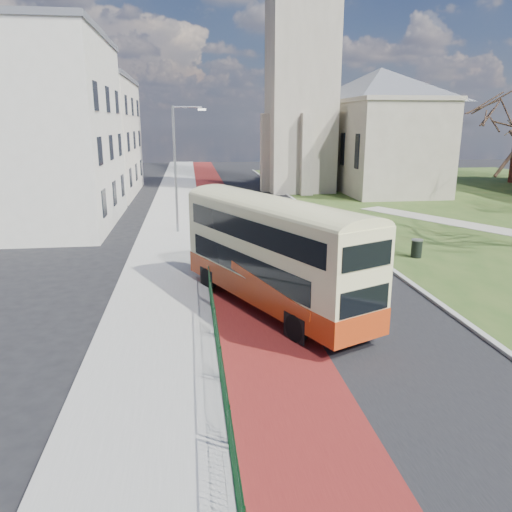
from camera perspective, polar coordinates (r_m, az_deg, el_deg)
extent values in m
plane|color=black|center=(16.66, 5.84, -10.17)|extent=(160.00, 160.00, 0.00)
cube|color=black|center=(35.73, 0.82, 3.58)|extent=(9.00, 120.00, 0.01)
cube|color=#591414|center=(35.44, -3.51, 3.46)|extent=(3.40, 120.00, 0.01)
cube|color=gray|center=(35.37, -9.67, 3.34)|extent=(4.00, 120.00, 0.12)
cube|color=#999993|center=(35.35, -6.43, 3.46)|extent=(0.25, 120.00, 0.13)
cube|color=#999993|center=(38.56, 7.18, 4.40)|extent=(0.25, 80.00, 0.13)
cylinder|color=#0B3217|center=(19.59, -5.23, -2.80)|extent=(0.04, 24.00, 0.04)
cylinder|color=#0B3217|center=(19.90, -5.17, -5.40)|extent=(0.04, 24.00, 0.04)
cube|color=gray|center=(54.15, 5.16, 20.14)|extent=(6.50, 6.50, 24.00)
cube|color=gray|center=(56.43, 13.62, 11.96)|extent=(9.00, 18.00, 9.00)
pyramid|color=#565960|center=(56.64, 14.15, 20.16)|extent=(9.00, 18.00, 3.60)
cube|color=beige|center=(38.09, -23.99, 12.50)|extent=(10.00, 14.00, 12.50)
cube|color=#565960|center=(38.51, -25.08, 22.16)|extent=(10.30, 14.30, 0.50)
cube|color=beige|center=(53.68, -19.20, 12.50)|extent=(10.00, 16.00, 11.00)
cube|color=#565960|center=(53.82, -19.75, 18.61)|extent=(10.30, 16.30, 0.50)
cylinder|color=gray|center=(32.79, -9.21, 9.64)|extent=(0.16, 0.16, 8.00)
cylinder|color=gray|center=(32.66, -7.86, 16.52)|extent=(1.80, 0.10, 0.10)
cube|color=silver|center=(32.67, -6.20, 16.31)|extent=(0.50, 0.18, 0.12)
cube|color=#A3310F|center=(19.46, 1.86, -3.39)|extent=(6.29, 10.08, 0.91)
cube|color=beige|center=(18.98, 1.91, 1.71)|extent=(6.25, 10.02, 2.64)
cube|color=black|center=(18.81, -1.46, -0.99)|extent=(3.48, 7.49, 0.87)
cube|color=black|center=(20.03, 4.15, -0.03)|extent=(3.48, 7.49, 0.87)
cube|color=black|center=(18.26, -1.05, 2.94)|extent=(3.82, 8.22, 0.82)
cube|color=black|center=(19.51, 4.71, 3.68)|extent=(3.82, 8.22, 0.82)
cube|color=black|center=(23.34, -4.98, 2.11)|extent=(1.89, 0.93, 0.96)
cube|color=black|center=(23.08, -5.06, 5.42)|extent=(1.89, 0.93, 0.82)
cube|color=orange|center=(23.00, -5.09, 6.70)|extent=(1.52, 0.77, 0.27)
cylinder|color=black|center=(21.90, -5.42, -2.59)|extent=(0.64, 0.97, 0.95)
cylinder|color=black|center=(22.87, -0.76, -1.76)|extent=(0.64, 0.97, 0.95)
cylinder|color=black|center=(16.77, 4.68, -8.19)|extent=(0.64, 0.97, 0.95)
cylinder|color=black|center=(18.01, 10.03, -6.71)|extent=(0.64, 0.97, 0.95)
cylinder|color=black|center=(28.17, 17.88, 0.78)|extent=(0.64, 0.64, 0.92)
cylinder|color=gray|center=(28.06, 17.96, 1.75)|extent=(0.69, 0.69, 0.06)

